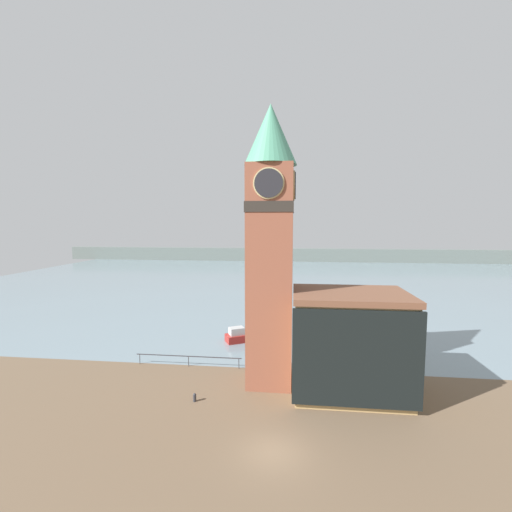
{
  "coord_description": "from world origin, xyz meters",
  "views": [
    {
      "loc": [
        1.14,
        -20.6,
        14.59
      ],
      "look_at": [
        -1.94,
        7.27,
        11.93
      ],
      "focal_mm": 24.0,
      "sensor_mm": 36.0,
      "label": 1
    }
  ],
  "objects_px": {
    "clock_tower": "(270,240)",
    "pier_building": "(350,342)",
    "boat_near": "(241,336)",
    "mooring_bollard_near": "(195,397)"
  },
  "relations": [
    {
      "from": "boat_near",
      "to": "mooring_bollard_near",
      "type": "height_order",
      "value": "boat_near"
    },
    {
      "from": "clock_tower",
      "to": "mooring_bollard_near",
      "type": "relative_size",
      "value": 35.86
    },
    {
      "from": "pier_building",
      "to": "mooring_bollard_near",
      "type": "relative_size",
      "value": 14.18
    },
    {
      "from": "clock_tower",
      "to": "pier_building",
      "type": "relative_size",
      "value": 2.53
    },
    {
      "from": "mooring_bollard_near",
      "to": "pier_building",
      "type": "bearing_deg",
      "value": 13.65
    },
    {
      "from": "boat_near",
      "to": "mooring_bollard_near",
      "type": "distance_m",
      "value": 14.86
    },
    {
      "from": "clock_tower",
      "to": "pier_building",
      "type": "height_order",
      "value": "clock_tower"
    },
    {
      "from": "clock_tower",
      "to": "boat_near",
      "type": "height_order",
      "value": "clock_tower"
    },
    {
      "from": "pier_building",
      "to": "boat_near",
      "type": "bearing_deg",
      "value": 134.09
    },
    {
      "from": "mooring_bollard_near",
      "to": "boat_near",
      "type": "bearing_deg",
      "value": 83.94
    }
  ]
}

